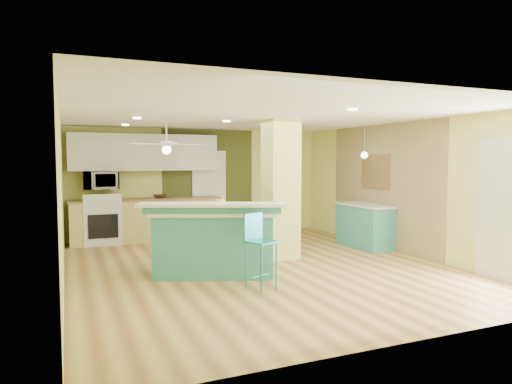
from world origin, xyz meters
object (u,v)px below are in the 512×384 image
peninsula (215,240)px  bar_stool (258,239)px  side_counter (364,225)px  fruit_bowl (160,196)px  canister (220,205)px

peninsula → bar_stool: 1.10m
bar_stool → side_counter: size_ratio=0.77×
fruit_bowl → canister: bearing=-84.7°
side_counter → fruit_bowl: (-3.71, 2.40, 0.54)m
bar_stool → canister: canister is taller
bar_stool → fruit_bowl: bar_stool is taller
bar_stool → side_counter: 3.82m
canister → side_counter: bearing=14.9°
bar_stool → fruit_bowl: size_ratio=3.36×
side_counter → canister: 3.58m
fruit_bowl → canister: size_ratio=1.90×
peninsula → canister: 0.56m
bar_stool → canister: (-0.17, 1.11, 0.38)m
peninsula → fruit_bowl: 3.40m
side_counter → fruit_bowl: bearing=147.1°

